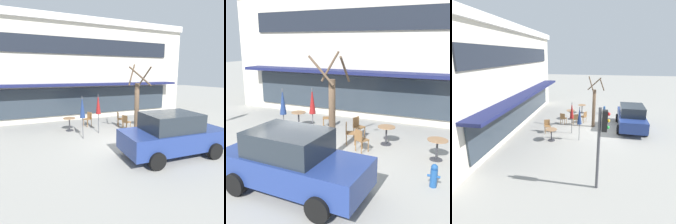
{
  "view_description": "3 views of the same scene",
  "coord_description": "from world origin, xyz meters",
  "views": [
    {
      "loc": [
        -4.29,
        -8.12,
        3.26
      ],
      "look_at": [
        0.59,
        3.31,
        0.9
      ],
      "focal_mm": 32.0,
      "sensor_mm": 36.0,
      "label": 1
    },
    {
      "loc": [
        5.04,
        -7.97,
        4.07
      ],
      "look_at": [
        0.1,
        2.91,
        1.07
      ],
      "focal_mm": 45.0,
      "sensor_mm": 36.0,
      "label": 2
    },
    {
      "loc": [
        -13.48,
        0.41,
        5.27
      ],
      "look_at": [
        0.31,
        2.85,
        1.2
      ],
      "focal_mm": 32.0,
      "sensor_mm": 36.0,
      "label": 3
    }
  ],
  "objects": [
    {
      "name": "cafe_chair_1",
      "position": [
        1.0,
        3.04,
        0.53
      ],
      "size": [
        0.49,
        0.49,
        0.89
      ],
      "color": "olive",
      "rests_on": "ground"
    },
    {
      "name": "parked_sedan",
      "position": [
        0.95,
        -2.0,
        0.88
      ],
      "size": [
        4.28,
        2.17,
        1.76
      ],
      "color": "navy",
      "rests_on": "ground"
    },
    {
      "name": "building_facade",
      "position": [
        0.0,
        9.96,
        3.58
      ],
      "size": [
        16.06,
        9.1,
        7.17
      ],
      "color": "beige",
      "rests_on": "ground"
    },
    {
      "name": "cafe_chair_2",
      "position": [
        0.96,
        2.09,
        0.53
      ],
      "size": [
        0.52,
        0.52,
        0.89
      ],
      "color": "olive",
      "rests_on": "ground"
    },
    {
      "name": "cafe_chair_0",
      "position": [
        -0.82,
        3.83,
        0.53
      ],
      "size": [
        0.53,
        0.53,
        0.89
      ],
      "color": "olive",
      "rests_on": "ground"
    },
    {
      "name": "cafe_table_by_tree",
      "position": [
        -2.14,
        3.22,
        0.52
      ],
      "size": [
        0.7,
        0.7,
        0.76
      ],
      "color": "#333338",
      "rests_on": "ground"
    },
    {
      "name": "cafe_table_streetside",
      "position": [
        4.39,
        1.87,
        0.52
      ],
      "size": [
        0.7,
        0.7,
        0.76
      ],
      "color": "#333338",
      "rests_on": "ground"
    },
    {
      "name": "cafe_chair_3",
      "position": [
        1.69,
        1.47,
        0.53
      ],
      "size": [
        0.55,
        0.55,
        0.89
      ],
      "color": "olive",
      "rests_on": "ground"
    },
    {
      "name": "patio_umbrella_cream_folded",
      "position": [
        -1.79,
        1.51,
        1.63
      ],
      "size": [
        0.28,
        0.28,
        2.2
      ],
      "color": "#4C4C51",
      "rests_on": "ground"
    },
    {
      "name": "fire_hydrant",
      "position": [
        4.51,
        -0.16,
        0.35
      ],
      "size": [
        0.36,
        0.2,
        0.71
      ],
      "color": "#1E4C8C",
      "rests_on": "ground"
    },
    {
      "name": "cafe_table_near_wall",
      "position": [
        2.37,
        2.65,
        0.52
      ],
      "size": [
        0.7,
        0.7,
        0.76
      ],
      "color": "#333338",
      "rests_on": "ground"
    },
    {
      "name": "street_tree",
      "position": [
        0.88,
        0.7,
        1.64
      ],
      "size": [
        1.26,
        1.26,
        3.76
      ],
      "color": "brown",
      "rests_on": "ground"
    },
    {
      "name": "ground_plane",
      "position": [
        0.0,
        0.0,
        0.0
      ],
      "size": [
        80.0,
        80.0,
        0.0
      ],
      "primitive_type": "plane",
      "color": "#9E9B93"
    },
    {
      "name": "patio_umbrella_green_folded",
      "position": [
        -0.73,
        2.13,
        1.63
      ],
      "size": [
        0.28,
        0.28,
        2.2
      ],
      "color": "#4C4C51",
      "rests_on": "ground"
    }
  ]
}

